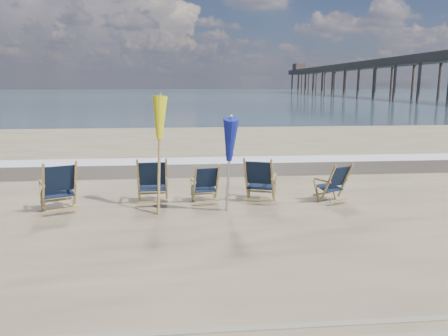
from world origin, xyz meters
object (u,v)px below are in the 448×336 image
object	(u,v)px
beach_chair_1	(166,181)
umbrella_yellow	(158,124)
beach_chair_2	(217,183)
beach_chair_3	(272,181)
umbrella_blue	(229,142)
fishing_pier	(389,73)
beach_chair_4	(345,182)
beach_chair_0	(75,185)

from	to	relation	value
beach_chair_1	umbrella_yellow	distance (m)	1.37
beach_chair_2	beach_chair_3	world-z (taller)	beach_chair_3
beach_chair_2	umbrella_blue	world-z (taller)	umbrella_blue
umbrella_yellow	fishing_pier	size ratio (longest dim) A/B	0.02
beach_chair_1	umbrella_blue	world-z (taller)	umbrella_blue
beach_chair_2	beach_chair_4	xyz separation A→B (m)	(2.81, -0.14, 0.01)
beach_chair_1	beach_chair_3	xyz separation A→B (m)	(2.26, -0.16, -0.01)
beach_chair_0	umbrella_blue	xyz separation A→B (m)	(3.08, -0.49, 0.91)
beach_chair_3	fishing_pier	size ratio (longest dim) A/B	0.01
beach_chair_2	umbrella_yellow	distance (m)	1.89
beach_chair_3	umbrella_yellow	xyz separation A→B (m)	(-2.38, -0.34, 1.28)
beach_chair_2	fishing_pier	world-z (taller)	fishing_pier
beach_chair_0	umbrella_blue	size ratio (longest dim) A/B	0.55
beach_chair_4	beach_chair_2	bearing A→B (deg)	-27.64
beach_chair_0	beach_chair_4	xyz separation A→B (m)	(5.73, 0.17, -0.09)
beach_chair_3	fishing_pier	bearing A→B (deg)	-96.59
beach_chair_3	beach_chair_4	bearing A→B (deg)	-157.57
beach_chair_2	fishing_pier	size ratio (longest dim) A/B	0.01
umbrella_blue	fishing_pier	world-z (taller)	fishing_pier
beach_chair_2	umbrella_blue	distance (m)	1.30
beach_chair_1	beach_chair_4	xyz separation A→B (m)	(3.91, -0.12, -0.08)
beach_chair_0	beach_chair_2	bearing A→B (deg)	161.70
beach_chair_0	umbrella_blue	bearing A→B (deg)	146.62
beach_chair_1	beach_chair_4	world-z (taller)	beach_chair_1
fishing_pier	beach_chair_2	bearing A→B (deg)	-118.15
beach_chair_3	beach_chair_4	size ratio (longest dim) A/B	1.15
beach_chair_4	beach_chair_3	bearing A→B (deg)	-23.10
beach_chair_3	umbrella_yellow	bearing A→B (deg)	28.90
beach_chair_1	beach_chair_4	size ratio (longest dim) A/B	1.17
beach_chair_3	umbrella_blue	xyz separation A→B (m)	(-1.01, -0.61, 0.94)
umbrella_yellow	umbrella_blue	size ratio (longest dim) A/B	1.18
beach_chair_2	beach_chair_4	distance (m)	2.82
fishing_pier	beach_chair_1	bearing A→B (deg)	-118.82
beach_chair_2	fishing_pier	bearing A→B (deg)	-127.15
beach_chair_0	beach_chair_1	distance (m)	1.85
umbrella_yellow	beach_chair_4	bearing A→B (deg)	5.52
umbrella_yellow	fishing_pier	xyz separation A→B (m)	(39.29, 71.72, 2.86)
beach_chair_0	umbrella_yellow	bearing A→B (deg)	148.35
beach_chair_0	umbrella_yellow	world-z (taller)	umbrella_yellow
beach_chair_2	umbrella_yellow	xyz separation A→B (m)	(-1.21, -0.53, 1.35)
beach_chair_3	beach_chair_0	bearing A→B (deg)	22.45
beach_chair_4	fishing_pier	xyz separation A→B (m)	(35.27, 71.34, 4.20)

